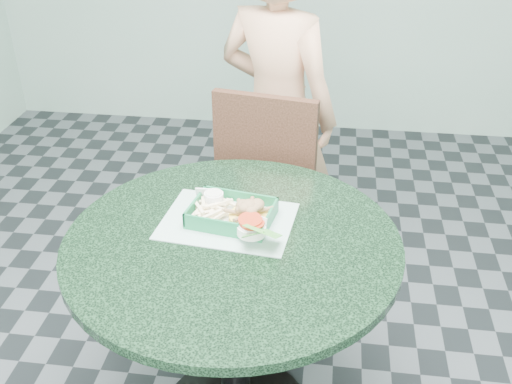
# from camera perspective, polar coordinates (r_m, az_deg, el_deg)

# --- Properties ---
(cafe_table) EXTENTS (0.98, 0.98, 0.75)m
(cafe_table) POSITION_cam_1_polar(r_m,az_deg,el_deg) (1.85, -2.15, -9.23)
(cafe_table) COLOR black
(cafe_table) RESTS_ON floor
(dining_chair) EXTENTS (0.42, 0.42, 0.93)m
(dining_chair) POSITION_cam_1_polar(r_m,az_deg,el_deg) (2.37, 0.48, -0.72)
(dining_chair) COLOR #3D2317
(dining_chair) RESTS_ON floor
(diner_person) EXTENTS (0.64, 0.55, 1.49)m
(diner_person) POSITION_cam_1_polar(r_m,az_deg,el_deg) (2.58, 2.02, 7.38)
(diner_person) COLOR tan
(diner_person) RESTS_ON floor
(placemat) EXTENTS (0.42, 0.33, 0.00)m
(placemat) POSITION_cam_1_polar(r_m,az_deg,el_deg) (1.82, -2.69, -3.29)
(placemat) COLOR #92B6AA
(placemat) RESTS_ON cafe_table
(food_basket) EXTENTS (0.24, 0.18, 0.05)m
(food_basket) POSITION_cam_1_polar(r_m,az_deg,el_deg) (1.82, -2.31, -2.83)
(food_basket) COLOR #156E3E
(food_basket) RESTS_ON placemat
(crab_sandwich) EXTENTS (0.12, 0.12, 0.07)m
(crab_sandwich) POSITION_cam_1_polar(r_m,az_deg,el_deg) (1.78, -0.56, -2.17)
(crab_sandwich) COLOR yellow
(crab_sandwich) RESTS_ON food_basket
(fries_pile) EXTENTS (0.16, 0.16, 0.05)m
(fries_pile) POSITION_cam_1_polar(r_m,az_deg,el_deg) (1.82, -4.28, -2.03)
(fries_pile) COLOR #F9E2AF
(fries_pile) RESTS_ON food_basket
(sauce_ramekin) EXTENTS (0.06, 0.06, 0.03)m
(sauce_ramekin) POSITION_cam_1_polar(r_m,az_deg,el_deg) (1.84, -4.31, -1.17)
(sauce_ramekin) COLOR white
(sauce_ramekin) RESTS_ON food_basket
(garnish_cup) EXTENTS (0.13, 0.12, 0.05)m
(garnish_cup) POSITION_cam_1_polar(r_m,az_deg,el_deg) (1.73, 0.27, -3.75)
(garnish_cup) COLOR white
(garnish_cup) RESTS_ON food_basket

